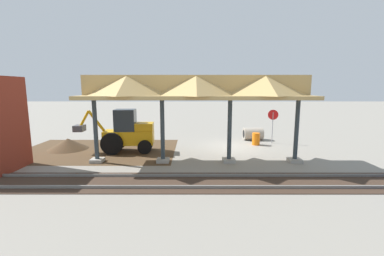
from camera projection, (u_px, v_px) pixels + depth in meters
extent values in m
plane|color=gray|center=(233.00, 147.00, 18.39)|extent=(120.00, 120.00, 0.00)
cube|color=#4C3823|center=(98.00, 150.00, 17.43)|extent=(10.41, 7.00, 0.01)
cube|color=#9E998E|center=(295.00, 160.00, 14.67)|extent=(0.70, 0.70, 0.20)
cylinder|color=#2D383D|center=(297.00, 131.00, 14.41)|extent=(0.24, 0.24, 3.60)
cube|color=#9E998E|center=(229.00, 160.00, 14.68)|extent=(0.70, 0.70, 0.20)
cylinder|color=#2D383D|center=(230.00, 131.00, 14.41)|extent=(0.24, 0.24, 3.60)
cube|color=#9E998E|center=(163.00, 160.00, 14.68)|extent=(0.70, 0.70, 0.20)
cylinder|color=#2D383D|center=(163.00, 131.00, 14.41)|extent=(0.24, 0.24, 3.60)
cube|color=#9E998E|center=(97.00, 160.00, 14.68)|extent=(0.70, 0.70, 0.20)
cylinder|color=#2D383D|center=(96.00, 131.00, 14.42)|extent=(0.24, 0.24, 3.60)
cube|color=tan|center=(196.00, 97.00, 14.11)|extent=(12.51, 3.20, 0.20)
cube|color=tan|center=(196.00, 85.00, 14.01)|extent=(12.51, 0.20, 1.10)
pyramid|color=tan|center=(265.00, 85.00, 14.01)|extent=(3.39, 3.20, 1.10)
pyramid|color=tan|center=(196.00, 85.00, 14.01)|extent=(3.39, 3.20, 1.10)
pyramid|color=tan|center=(127.00, 85.00, 14.02)|extent=(3.39, 3.20, 1.10)
cube|color=slate|center=(253.00, 176.00, 12.21)|extent=(60.00, 0.08, 0.15)
cube|color=slate|center=(261.00, 187.00, 10.79)|extent=(60.00, 0.08, 0.15)
cube|color=#38281E|center=(257.00, 182.00, 11.51)|extent=(60.00, 2.58, 0.03)
cylinder|color=gray|center=(272.00, 128.00, 19.52)|extent=(0.06, 0.06, 2.37)
cylinder|color=red|center=(273.00, 115.00, 19.37)|extent=(0.74, 0.22, 0.76)
cube|color=orange|center=(129.00, 137.00, 16.94)|extent=(3.27, 1.49, 0.90)
cube|color=#1E262D|center=(125.00, 120.00, 16.75)|extent=(1.37, 1.25, 1.40)
cube|color=orange|center=(144.00, 127.00, 16.89)|extent=(1.22, 1.16, 0.50)
cylinder|color=black|center=(117.00, 139.00, 17.63)|extent=(1.42, 0.38, 1.40)
cylinder|color=black|center=(112.00, 144.00, 16.22)|extent=(1.42, 0.38, 1.40)
cylinder|color=black|center=(147.00, 143.00, 17.73)|extent=(0.92, 0.35, 0.90)
cylinder|color=black|center=(145.00, 147.00, 16.45)|extent=(0.92, 0.35, 0.90)
cylinder|color=orange|center=(96.00, 121.00, 16.65)|extent=(1.07, 0.24, 1.41)
cylinder|color=orange|center=(84.00, 120.00, 16.58)|extent=(0.80, 0.21, 1.20)
cube|color=#47474C|center=(79.00, 128.00, 16.65)|extent=(0.65, 0.84, 0.40)
cone|color=#4C3823|center=(68.00, 149.00, 17.77)|extent=(5.40, 5.40, 1.50)
cylinder|color=#9E9384|center=(253.00, 134.00, 20.81)|extent=(1.56, 1.06, 1.00)
cylinder|color=black|center=(244.00, 134.00, 20.78)|extent=(0.05, 0.65, 0.65)
cylinder|color=orange|center=(256.00, 139.00, 19.01)|extent=(0.56, 0.56, 0.90)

